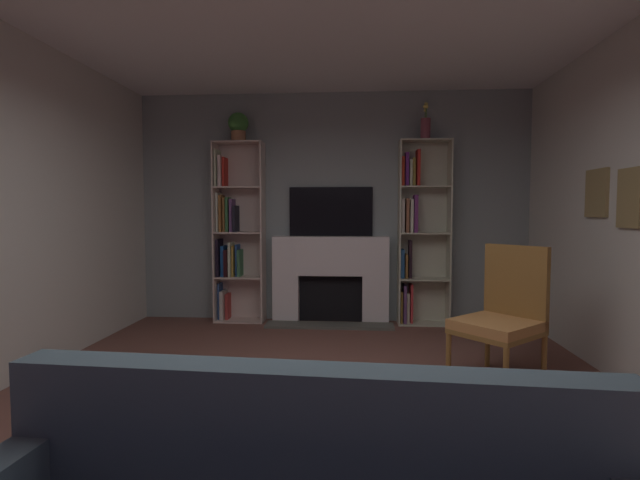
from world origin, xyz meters
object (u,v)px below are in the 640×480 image
object	(u,v)px
fireplace	(331,277)
bookshelf_right	(417,233)
bookshelf_left	(234,236)
vase_with_flowers	(425,127)
armchair	(503,314)
tv	(331,212)
potted_plant	(238,126)

from	to	relation	value
fireplace	bookshelf_right	bearing A→B (deg)	0.46
bookshelf_left	vase_with_flowers	bearing A→B (deg)	-0.97
bookshelf_right	vase_with_flowers	bearing A→B (deg)	-31.11
fireplace	armchair	world-z (taller)	armchair
fireplace	bookshelf_right	xyz separation A→B (m)	(1.07, 0.01, 0.56)
fireplace	tv	bearing A→B (deg)	90.00
armchair	bookshelf_left	bearing A→B (deg)	145.16
fireplace	vase_with_flowers	distance (m)	2.17
fireplace	bookshelf_left	distance (m)	1.33
fireplace	vase_with_flowers	xyz separation A→B (m)	(1.15, -0.04, 1.84)
armchair	fireplace	bearing A→B (deg)	128.63
armchair	potted_plant	bearing A→B (deg)	144.97
bookshelf_left	vase_with_flowers	size ratio (longest dim) A/B	5.06
tv	bookshelf_left	bearing A→B (deg)	-176.28
bookshelf_right	fireplace	bearing A→B (deg)	-179.54
potted_plant	bookshelf_left	bearing A→B (deg)	152.23
vase_with_flowers	armchair	world-z (taller)	vase_with_flowers
tv	bookshelf_right	bearing A→B (deg)	-3.91
fireplace	potted_plant	bearing A→B (deg)	-178.10
bookshelf_right	armchair	size ratio (longest dim) A/B	2.03
fireplace	tv	xyz separation A→B (m)	(0.00, 0.08, 0.82)
bookshelf_left	potted_plant	size ratio (longest dim) A/B	6.26
bookshelf_right	vase_with_flowers	distance (m)	1.29
tv	armchair	xyz separation A→B (m)	(1.53, -2.00, -0.84)
potted_plant	vase_with_flowers	bearing A→B (deg)	0.00
vase_with_flowers	fireplace	bearing A→B (deg)	178.11
tv	armchair	distance (m)	2.66
bookshelf_right	potted_plant	world-z (taller)	potted_plant
bookshelf_left	potted_plant	distance (m)	1.37
bookshelf_left	armchair	size ratio (longest dim) A/B	2.03
tv	armchair	world-z (taller)	tv
bookshelf_left	armchair	distance (m)	3.41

